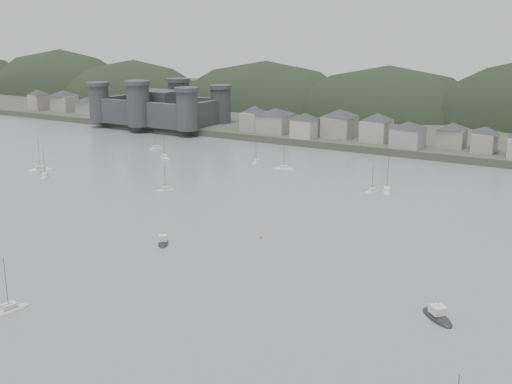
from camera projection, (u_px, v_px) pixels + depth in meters
The scene contains 9 objects.
ground at pixel (40, 316), 111.95m from camera, with size 900.00×900.00×0.00m, color slate.
far_shore_land at pixel (455, 115), 356.28m from camera, with size 900.00×250.00×3.00m, color #383D2D.
forested_ridge at pixel (450, 145), 335.90m from camera, with size 851.55×103.94×102.57m.
castle at pixel (159, 106), 317.94m from camera, with size 66.00×43.00×20.00m.
sailboat_lead at pixel (9, 311), 113.76m from camera, with size 3.84×8.40×11.07m.
moored_fleet at pixel (204, 214), 172.28m from camera, with size 232.98×150.48×12.96m.
motor_launch_near at pixel (437, 317), 111.06m from camera, with size 8.36×8.17×4.04m.
motor_launch_far at pixel (163, 242), 149.36m from camera, with size 6.09×7.00×3.66m.
mooring_buoys at pixel (173, 217), 170.12m from camera, with size 144.85×116.06×0.70m.
Camera 1 is at (85.78, -68.21, 49.99)m, focal length 44.02 mm.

